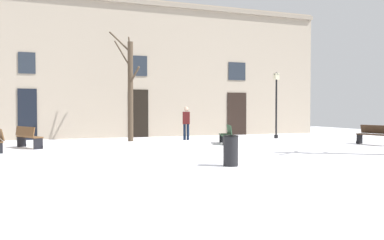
{
  "coord_description": "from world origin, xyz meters",
  "views": [
    {
      "loc": [
        -5.46,
        -12.65,
        1.65
      ],
      "look_at": [
        0.0,
        2.1,
        1.22
      ],
      "focal_mm": 37.49,
      "sensor_mm": 36.0,
      "label": 1
    }
  ],
  "objects_px": {
    "bench_far_corner": "(375,135)",
    "person_near_bench": "(186,121)",
    "tree_center": "(130,88)",
    "streetlamp": "(276,98)",
    "bench_back_to_back_right": "(226,134)",
    "bench_near_lamp": "(28,137)",
    "litter_bin": "(231,151)"
  },
  "relations": [
    {
      "from": "litter_bin",
      "to": "bench_far_corner",
      "type": "xyz_separation_m",
      "value": [
        9.25,
        3.87,
        0.03
      ]
    },
    {
      "from": "tree_center",
      "to": "bench_far_corner",
      "type": "height_order",
      "value": "tree_center"
    },
    {
      "from": "bench_far_corner",
      "to": "person_near_bench",
      "type": "relative_size",
      "value": 0.98
    },
    {
      "from": "streetlamp",
      "to": "tree_center",
      "type": "bearing_deg",
      "value": 174.44
    },
    {
      "from": "tree_center",
      "to": "bench_back_to_back_right",
      "type": "relative_size",
      "value": 3.24
    },
    {
      "from": "litter_bin",
      "to": "person_near_bench",
      "type": "height_order",
      "value": "person_near_bench"
    },
    {
      "from": "streetlamp",
      "to": "litter_bin",
      "type": "relative_size",
      "value": 4.21
    },
    {
      "from": "bench_back_to_back_right",
      "to": "bench_far_corner",
      "type": "height_order",
      "value": "bench_far_corner"
    },
    {
      "from": "litter_bin",
      "to": "bench_far_corner",
      "type": "relative_size",
      "value": 0.51
    },
    {
      "from": "tree_center",
      "to": "litter_bin",
      "type": "distance_m",
      "value": 10.22
    },
    {
      "from": "tree_center",
      "to": "litter_bin",
      "type": "height_order",
      "value": "tree_center"
    },
    {
      "from": "tree_center",
      "to": "person_near_bench",
      "type": "xyz_separation_m",
      "value": [
        2.96,
        -0.26,
        -1.73
      ]
    },
    {
      "from": "streetlamp",
      "to": "person_near_bench",
      "type": "height_order",
      "value": "streetlamp"
    },
    {
      "from": "tree_center",
      "to": "streetlamp",
      "type": "distance_m",
      "value": 8.23
    },
    {
      "from": "bench_near_lamp",
      "to": "bench_far_corner",
      "type": "height_order",
      "value": "bench_near_lamp"
    },
    {
      "from": "tree_center",
      "to": "person_near_bench",
      "type": "distance_m",
      "value": 3.44
    },
    {
      "from": "tree_center",
      "to": "litter_bin",
      "type": "relative_size",
      "value": 6.33
    },
    {
      "from": "tree_center",
      "to": "streetlamp",
      "type": "relative_size",
      "value": 1.5
    },
    {
      "from": "tree_center",
      "to": "streetlamp",
      "type": "bearing_deg",
      "value": -5.56
    },
    {
      "from": "bench_near_lamp",
      "to": "bench_back_to_back_right",
      "type": "height_order",
      "value": "bench_near_lamp"
    },
    {
      "from": "bench_back_to_back_right",
      "to": "person_near_bench",
      "type": "height_order",
      "value": "person_near_bench"
    },
    {
      "from": "bench_near_lamp",
      "to": "person_near_bench",
      "type": "distance_m",
      "value": 7.99
    },
    {
      "from": "person_near_bench",
      "to": "streetlamp",
      "type": "bearing_deg",
      "value": -163.54
    },
    {
      "from": "bench_near_lamp",
      "to": "bench_far_corner",
      "type": "bearing_deg",
      "value": -131.51
    },
    {
      "from": "tree_center",
      "to": "bench_far_corner",
      "type": "bearing_deg",
      "value": -30.76
    },
    {
      "from": "streetlamp",
      "to": "bench_far_corner",
      "type": "height_order",
      "value": "streetlamp"
    },
    {
      "from": "litter_bin",
      "to": "bench_back_to_back_right",
      "type": "bearing_deg",
      "value": 65.77
    },
    {
      "from": "bench_back_to_back_right",
      "to": "person_near_bench",
      "type": "relative_size",
      "value": 0.98
    },
    {
      "from": "litter_bin",
      "to": "bench_back_to_back_right",
      "type": "relative_size",
      "value": 0.51
    },
    {
      "from": "streetlamp",
      "to": "litter_bin",
      "type": "distance_m",
      "value": 11.81
    },
    {
      "from": "streetlamp",
      "to": "bench_far_corner",
      "type": "distance_m",
      "value": 5.91
    },
    {
      "from": "litter_bin",
      "to": "bench_near_lamp",
      "type": "height_order",
      "value": "bench_near_lamp"
    }
  ]
}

